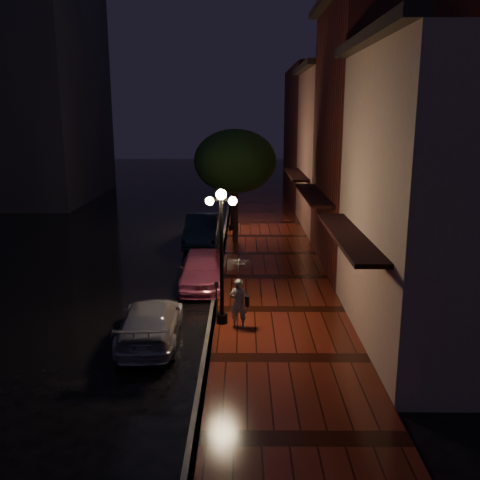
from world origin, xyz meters
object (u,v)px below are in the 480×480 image
(parking_meter, at_px, (217,296))
(silver_car, at_px, (151,322))
(streetlamp_far, at_px, (232,188))
(navy_car, at_px, (202,230))
(streetlamp_near, at_px, (222,249))
(pink_car, at_px, (202,269))
(street_tree, at_px, (235,163))
(woman_with_umbrella, at_px, (239,282))

(parking_meter, bearing_deg, silver_car, -160.17)
(streetlamp_far, xyz_separation_m, navy_car, (-1.48, -2.83, -1.82))
(streetlamp_near, xyz_separation_m, parking_meter, (-0.20, 0.54, -1.72))
(streetlamp_near, distance_m, pink_car, 4.64)
(streetlamp_near, xyz_separation_m, street_tree, (0.26, 10.99, 1.64))
(pink_car, xyz_separation_m, parking_meter, (0.75, -3.60, 0.16))
(silver_car, bearing_deg, streetlamp_near, -155.08)
(navy_car, bearing_deg, streetlamp_near, -82.39)
(navy_car, bearing_deg, parking_meter, -83.07)
(navy_car, xyz_separation_m, parking_meter, (1.28, -10.63, 0.10))
(woman_with_umbrella, distance_m, parking_meter, 1.37)
(streetlamp_far, bearing_deg, navy_car, -117.62)
(navy_car, bearing_deg, silver_car, -92.80)
(streetlamp_near, height_order, streetlamp_far, same)
(pink_car, distance_m, woman_with_umbrella, 4.81)
(silver_car, xyz_separation_m, parking_meter, (1.89, 1.64, 0.26))
(navy_car, bearing_deg, streetlamp_far, 62.43)
(street_tree, xyz_separation_m, woman_with_umbrella, (0.28, -11.34, -2.62))
(street_tree, xyz_separation_m, pink_car, (-1.21, -6.85, -3.52))
(street_tree, distance_m, parking_meter, 10.99)
(pink_car, height_order, woman_with_umbrella, woman_with_umbrella)
(streetlamp_far, relative_size, silver_car, 1.00)
(streetlamp_far, distance_m, street_tree, 3.44)
(streetlamp_far, height_order, navy_car, streetlamp_far)
(streetlamp_far, distance_m, pink_car, 10.08)
(streetlamp_near, distance_m, silver_car, 3.08)
(navy_car, distance_m, silver_car, 12.29)
(streetlamp_far, bearing_deg, parking_meter, -90.85)
(street_tree, relative_size, silver_car, 1.35)
(street_tree, relative_size, woman_with_umbrella, 2.60)
(silver_car, bearing_deg, streetlamp_far, -100.77)
(streetlamp_near, xyz_separation_m, silver_car, (-2.09, -1.10, -1.98))
(street_tree, bearing_deg, woman_with_umbrella, -88.60)
(navy_car, relative_size, woman_with_umbrella, 2.12)
(woman_with_umbrella, bearing_deg, parking_meter, -39.66)
(street_tree, bearing_deg, streetlamp_far, 94.91)
(silver_car, xyz_separation_m, woman_with_umbrella, (2.63, 0.75, 1.00))
(streetlamp_near, bearing_deg, street_tree, 88.65)
(silver_car, bearing_deg, pink_car, -105.18)
(silver_car, relative_size, parking_meter, 3.56)
(streetlamp_far, bearing_deg, street_tree, -85.09)
(streetlamp_near, xyz_separation_m, navy_car, (-1.48, 11.17, -1.82))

